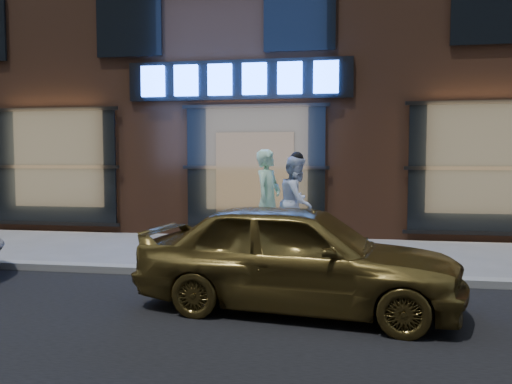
# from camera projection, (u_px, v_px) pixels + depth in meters

# --- Properties ---
(ground) EXTENTS (90.00, 90.00, 0.00)m
(ground) POSITION_uv_depth(u_px,v_px,m) (213.00, 277.00, 7.67)
(ground) COLOR slate
(ground) RESTS_ON ground
(curb) EXTENTS (60.00, 0.25, 0.12)m
(curb) POSITION_uv_depth(u_px,v_px,m) (213.00, 273.00, 7.67)
(curb) COLOR gray
(curb) RESTS_ON ground
(storefront_building) EXTENTS (30.20, 8.28, 10.30)m
(storefront_building) POSITION_uv_depth(u_px,v_px,m) (276.00, 48.00, 15.18)
(storefront_building) COLOR #54301E
(storefront_building) RESTS_ON ground
(man_bowtie) EXTENTS (0.68, 0.84, 1.99)m
(man_bowtie) POSITION_uv_depth(u_px,v_px,m) (268.00, 200.00, 9.90)
(man_bowtie) COLOR #BBF6D1
(man_bowtie) RESTS_ON ground
(man_cap) EXTENTS (0.86, 1.02, 1.86)m
(man_cap) POSITION_uv_depth(u_px,v_px,m) (297.00, 202.00, 10.18)
(man_cap) COLOR white
(man_cap) RESTS_ON ground
(gold_sedan) EXTENTS (4.01, 2.05, 1.31)m
(gold_sedan) POSITION_uv_depth(u_px,v_px,m) (297.00, 256.00, 5.99)
(gold_sedan) COLOR brown
(gold_sedan) RESTS_ON ground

